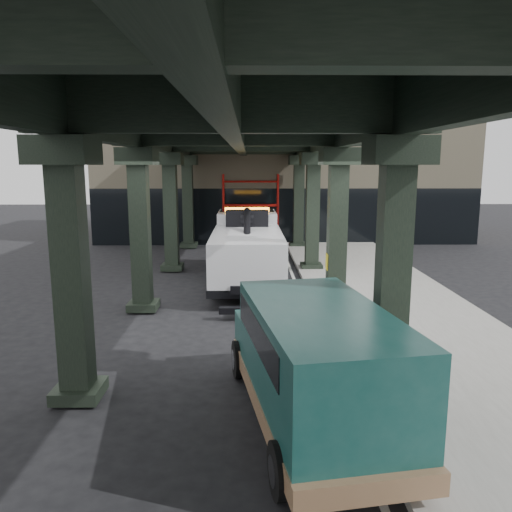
{
  "coord_description": "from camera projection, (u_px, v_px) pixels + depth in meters",
  "views": [
    {
      "loc": [
        -0.09,
        -13.09,
        4.5
      ],
      "look_at": [
        0.12,
        2.2,
        1.7
      ],
      "focal_mm": 35.0,
      "sensor_mm": 36.0,
      "label": 1
    }
  ],
  "objects": [
    {
      "name": "lane_stripe",
      "position": [
        306.0,
        310.0,
        15.68
      ],
      "size": [
        0.12,
        38.0,
        0.01
      ],
      "primitive_type": "cube",
      "color": "silver",
      "rests_on": "ground"
    },
    {
      "name": "building",
      "position": [
        281.0,
        173.0,
        32.67
      ],
      "size": [
        22.0,
        10.0,
        8.0
      ],
      "primitive_type": "cube",
      "color": "#C6B793",
      "rests_on": "ground"
    },
    {
      "name": "tow_truck",
      "position": [
        247.0,
        246.0,
        19.42
      ],
      "size": [
        2.71,
        8.8,
        2.87
      ],
      "rotation": [
        0.0,
        0.0,
        0.0
      ],
      "color": "black",
      "rests_on": "ground"
    },
    {
      "name": "viaduct",
      "position": [
        238.0,
        132.0,
        14.67
      ],
      "size": [
        7.4,
        32.0,
        6.4
      ],
      "color": "black",
      "rests_on": "ground"
    },
    {
      "name": "towed_van",
      "position": [
        314.0,
        362.0,
        8.5
      ],
      "size": [
        2.93,
        5.72,
        2.22
      ],
      "rotation": [
        0.0,
        0.0,
        0.16
      ],
      "color": "#12423E",
      "rests_on": "ground"
    },
    {
      "name": "sidewalk",
      "position": [
        395.0,
        307.0,
        15.7
      ],
      "size": [
        5.0,
        40.0,
        0.15
      ],
      "primitive_type": "cube",
      "color": "gray",
      "rests_on": "ground"
    },
    {
      "name": "scaffolding",
      "position": [
        251.0,
        209.0,
        27.71
      ],
      "size": [
        3.08,
        0.88,
        4.0
      ],
      "color": "red",
      "rests_on": "ground"
    },
    {
      "name": "ground",
      "position": [
        253.0,
        331.0,
        13.69
      ],
      "size": [
        90.0,
        90.0,
        0.0
      ],
      "primitive_type": "plane",
      "color": "black",
      "rests_on": "ground"
    }
  ]
}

